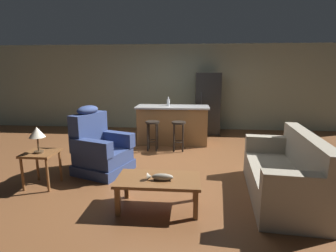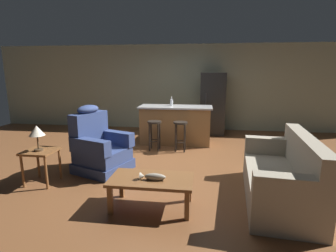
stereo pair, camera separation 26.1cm
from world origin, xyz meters
TOP-DOWN VIEW (x-y plane):
  - ground_plane at (0.00, 0.00)m, footprint 12.00×12.00m
  - back_wall at (0.00, 3.12)m, footprint 12.00×0.05m
  - coffee_table at (0.03, -1.88)m, footprint 1.10×0.60m
  - fish_figurine at (0.06, -1.94)m, footprint 0.34×0.10m
  - couch at (1.82, -1.43)m, footprint 1.03×1.97m
  - recliner_near_lamp at (-1.19, -0.66)m, footprint 1.08×1.08m
  - end_table at (-1.89, -1.35)m, footprint 0.48×0.48m
  - table_lamp at (-1.89, -1.38)m, footprint 0.24×0.24m
  - kitchen_island at (0.00, 1.35)m, footprint 1.80×0.70m
  - bar_stool_left at (-0.42, 0.72)m, footprint 0.32×0.32m
  - bar_stool_right at (0.18, 0.72)m, footprint 0.32×0.32m
  - refrigerator at (0.94, 2.55)m, footprint 0.70×0.69m
  - bottle_tall_green at (-0.11, 1.41)m, footprint 0.07×0.07m

SIDE VIEW (x-z plane):
  - ground_plane at x=0.00m, z-range 0.00..0.00m
  - couch at x=1.82m, z-range -0.13..0.81m
  - coffee_table at x=0.03m, z-range 0.15..0.57m
  - recliner_near_lamp at x=-1.19m, z-range -0.18..1.02m
  - end_table at x=-1.89m, z-range 0.18..0.74m
  - fish_figurine at x=0.06m, z-range 0.41..0.51m
  - bar_stool_left at x=-0.42m, z-range 0.13..0.81m
  - bar_stool_right at x=0.18m, z-range 0.13..0.81m
  - kitchen_island at x=0.00m, z-range 0.00..0.95m
  - table_lamp at x=-1.89m, z-range 0.66..1.07m
  - refrigerator at x=0.94m, z-range 0.00..1.76m
  - bottle_tall_green at x=-0.11m, z-range 0.92..1.15m
  - back_wall at x=0.00m, z-range 0.00..2.60m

